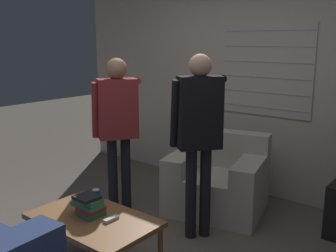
# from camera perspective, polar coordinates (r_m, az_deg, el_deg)

# --- Properties ---
(wall_back) EXTENTS (5.20, 0.08, 2.55)m
(wall_back) POSITION_cam_1_polar(r_m,az_deg,el_deg) (4.65, 11.90, 6.05)
(wall_back) COLOR beige
(wall_back) RESTS_ON ground_plane
(armchair_beige) EXTENTS (1.11, 1.01, 0.80)m
(armchair_beige) POSITION_cam_1_polar(r_m,az_deg,el_deg) (4.22, 7.27, -7.84)
(armchair_beige) COLOR beige
(armchair_beige) RESTS_ON ground_plane
(coffee_table) EXTENTS (0.98, 0.60, 0.45)m
(coffee_table) POSITION_cam_1_polar(r_m,az_deg,el_deg) (3.13, -10.80, -13.63)
(coffee_table) COLOR brown
(coffee_table) RESTS_ON ground_plane
(person_left_standing) EXTENTS (0.57, 0.75, 1.60)m
(person_left_standing) POSITION_cam_1_polar(r_m,az_deg,el_deg) (3.99, -7.33, 1.32)
(person_left_standing) COLOR black
(person_left_standing) RESTS_ON ground_plane
(person_right_standing) EXTENTS (0.56, 0.77, 1.66)m
(person_right_standing) POSITION_cam_1_polar(r_m,az_deg,el_deg) (3.43, 4.49, 0.15)
(person_right_standing) COLOR black
(person_right_standing) RESTS_ON ground_plane
(book_stack) EXTENTS (0.24, 0.20, 0.17)m
(book_stack) POSITION_cam_1_polar(r_m,az_deg,el_deg) (3.12, -11.40, -11.22)
(book_stack) COLOR #33754C
(book_stack) RESTS_ON coffee_table
(soda_can) EXTENTS (0.07, 0.07, 0.13)m
(soda_can) POSITION_cam_1_polar(r_m,az_deg,el_deg) (3.31, -10.38, -10.08)
(soda_can) COLOR #194C9E
(soda_can) RESTS_ON coffee_table
(spare_remote) EXTENTS (0.04, 0.13, 0.02)m
(spare_remote) POSITION_cam_1_polar(r_m,az_deg,el_deg) (3.03, -8.26, -13.22)
(spare_remote) COLOR white
(spare_remote) RESTS_ON coffee_table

